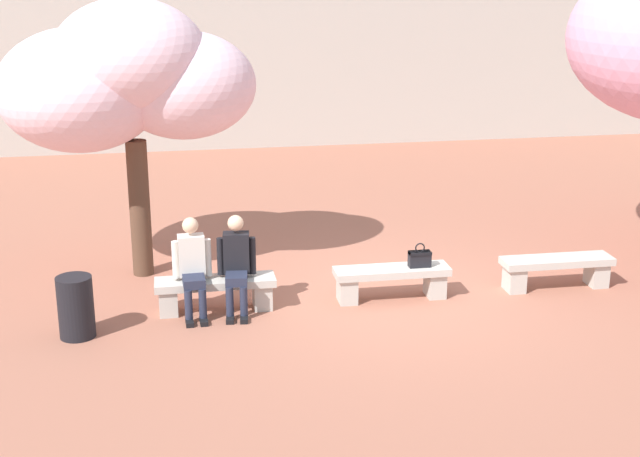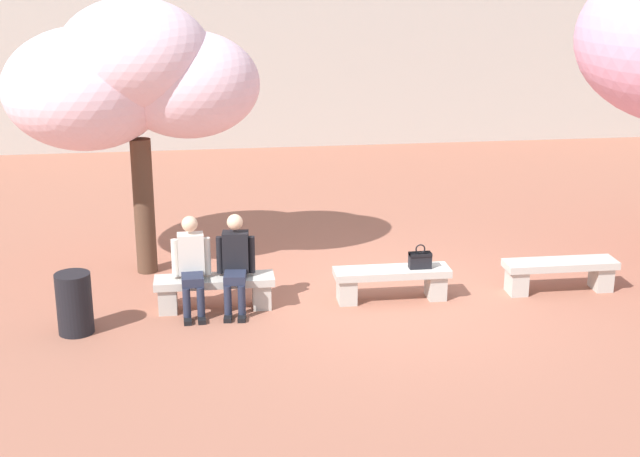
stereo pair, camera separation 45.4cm
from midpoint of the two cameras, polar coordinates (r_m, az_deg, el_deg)
name	(u,v)px [view 2 (the right image)]	position (r m, az deg, el deg)	size (l,w,h in m)	color
ground_plane	(391,300)	(12.28, 5.64, -4.56)	(100.00, 100.00, 0.00)	#9E604C
stone_bench_west_end	(215,288)	(11.86, -5.67, -3.82)	(1.58, 0.43, 0.45)	#BCB7AD
stone_bench_near_west	(392,279)	(12.17, 5.68, -3.27)	(1.58, 0.43, 0.45)	#BCB7AD
stone_bench_center	(560,271)	(12.93, 16.08, -2.65)	(1.58, 0.43, 0.45)	#BCB7AD
person_seated_left	(191,262)	(11.67, -7.13, -2.13)	(0.51, 0.69, 1.29)	black
person_seated_right	(235,260)	(11.69, -4.33, -2.01)	(0.51, 0.71, 1.29)	black
handbag	(420,259)	(12.15, 7.49, -1.95)	(0.30, 0.15, 0.34)	black
cherry_tree_main	(126,78)	(12.94, -11.32, 9.40)	(3.61, 2.49, 3.98)	#513828
trash_bin	(74,303)	(11.41, -14.35, -4.67)	(0.44, 0.44, 0.78)	black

